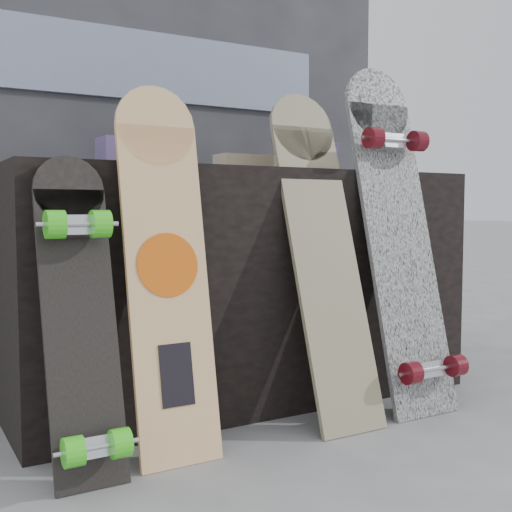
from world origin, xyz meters
TOP-DOWN VIEW (x-y plane):
  - ground at (0.00, 0.00)m, footprint 60.00×60.00m
  - vendor_table at (0.00, 0.50)m, footprint 1.60×0.60m
  - booth at (0.00, 1.35)m, footprint 2.40×0.22m
  - merch_box_purple at (-0.39, 0.55)m, footprint 0.18×0.12m
  - merch_box_small at (0.36, 0.55)m, footprint 0.14×0.14m
  - merch_box_flat at (0.04, 0.51)m, footprint 0.22×0.10m
  - longboard_geisha at (-0.44, 0.10)m, footprint 0.23×0.21m
  - longboard_celtic at (0.11, 0.14)m, footprint 0.23×0.34m
  - longboard_cascadia at (0.41, 0.13)m, footprint 0.27×0.37m
  - skateboard_dark at (-0.68, 0.06)m, footprint 0.18×0.28m

SIDE VIEW (x-z plane):
  - ground at x=0.00m, z-range 0.00..0.00m
  - vendor_table at x=0.00m, z-range 0.00..0.80m
  - skateboard_dark at x=-0.68m, z-range 0.01..0.81m
  - longboard_geisha at x=-0.44m, z-range 0.03..1.04m
  - longboard_celtic at x=0.11m, z-range 0.03..1.08m
  - longboard_cascadia at x=0.41m, z-range 0.02..1.18m
  - merch_box_flat at x=0.04m, z-range 0.80..0.86m
  - merch_box_purple at x=-0.39m, z-range 0.80..0.90m
  - merch_box_small at x=0.36m, z-range 0.80..0.92m
  - booth at x=0.00m, z-range 0.00..2.20m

